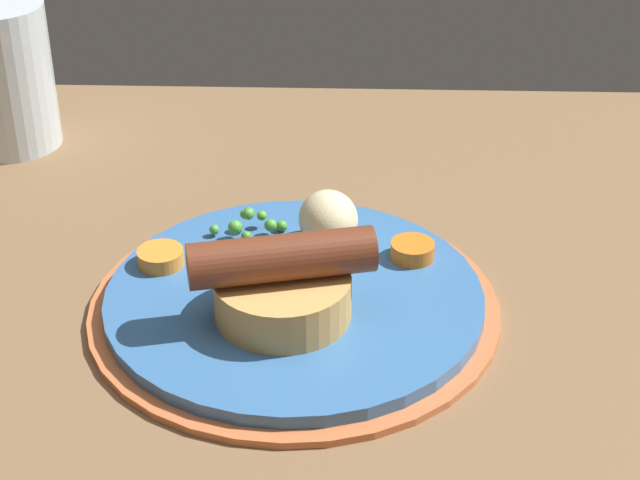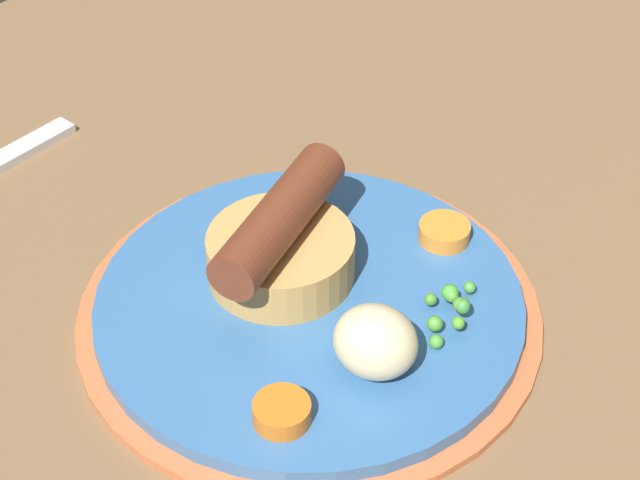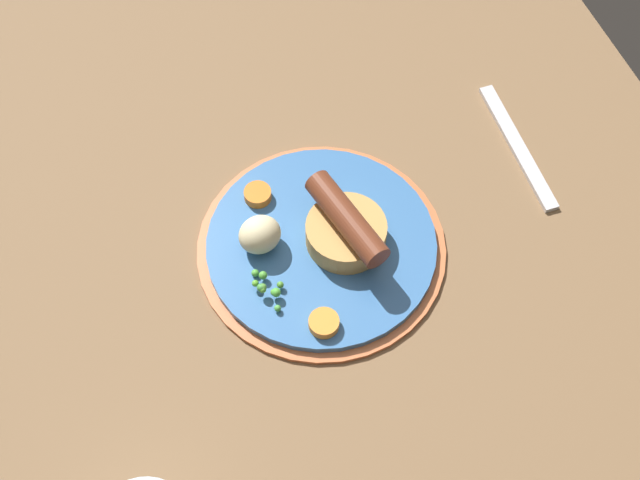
{
  "view_description": "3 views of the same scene",
  "coord_description": "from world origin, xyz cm",
  "px_view_note": "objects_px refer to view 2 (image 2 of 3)",
  "views": [
    {
      "loc": [
        -2.16,
        -52.76,
        42.4
      ],
      "look_at": [
        -4.14,
        5.67,
        7.14
      ],
      "focal_mm": 60.0,
      "sensor_mm": 36.0,
      "label": 1
    },
    {
      "loc": [
        27.98,
        31.3,
        45.78
      ],
      "look_at": [
        -7.68,
        2.89,
        6.97
      ],
      "focal_mm": 60.0,
      "sensor_mm": 36.0,
      "label": 2
    },
    {
      "loc": [
        -50.05,
        20.12,
        84.56
      ],
      "look_at": [
        -6.16,
        4.0,
        5.81
      ],
      "focal_mm": 50.0,
      "sensor_mm": 36.0,
      "label": 3
    }
  ],
  "objects_px": {
    "sausage_pudding": "(280,244)",
    "carrot_slice_2": "(444,232)",
    "carrot_slice_0": "(282,412)",
    "dinner_plate": "(309,309)",
    "potato_chunk_0": "(376,342)",
    "pea_pile": "(452,307)"
  },
  "relations": [
    {
      "from": "sausage_pudding",
      "to": "carrot_slice_2",
      "type": "xyz_separation_m",
      "value": [
        -0.08,
        0.06,
        -0.02
      ]
    },
    {
      "from": "sausage_pudding",
      "to": "carrot_slice_2",
      "type": "height_order",
      "value": "sausage_pudding"
    },
    {
      "from": "sausage_pudding",
      "to": "carrot_slice_0",
      "type": "height_order",
      "value": "sausage_pudding"
    },
    {
      "from": "dinner_plate",
      "to": "carrot_slice_2",
      "type": "distance_m",
      "value": 0.1
    },
    {
      "from": "potato_chunk_0",
      "to": "carrot_slice_2",
      "type": "xyz_separation_m",
      "value": [
        -0.11,
        -0.03,
        -0.01
      ]
    },
    {
      "from": "pea_pile",
      "to": "carrot_slice_0",
      "type": "distance_m",
      "value": 0.11
    },
    {
      "from": "carrot_slice_2",
      "to": "pea_pile",
      "type": "bearing_deg",
      "value": 36.57
    },
    {
      "from": "pea_pile",
      "to": "carrot_slice_0",
      "type": "xyz_separation_m",
      "value": [
        0.11,
        -0.03,
        -0.0
      ]
    },
    {
      "from": "dinner_plate",
      "to": "carrot_slice_0",
      "type": "distance_m",
      "value": 0.09
    },
    {
      "from": "dinner_plate",
      "to": "carrot_slice_0",
      "type": "bearing_deg",
      "value": 30.19
    },
    {
      "from": "dinner_plate",
      "to": "sausage_pudding",
      "type": "relative_size",
      "value": 2.27
    },
    {
      "from": "sausage_pudding",
      "to": "pea_pile",
      "type": "height_order",
      "value": "sausage_pudding"
    },
    {
      "from": "dinner_plate",
      "to": "pea_pile",
      "type": "xyz_separation_m",
      "value": [
        -0.03,
        0.07,
        0.02
      ]
    },
    {
      "from": "potato_chunk_0",
      "to": "carrot_slice_0",
      "type": "relative_size",
      "value": 1.52
    },
    {
      "from": "potato_chunk_0",
      "to": "dinner_plate",
      "type": "bearing_deg",
      "value": -108.4
    },
    {
      "from": "pea_pile",
      "to": "dinner_plate",
      "type": "bearing_deg",
      "value": -64.23
    },
    {
      "from": "potato_chunk_0",
      "to": "sausage_pudding",
      "type": "bearing_deg",
      "value": -106.7
    },
    {
      "from": "pea_pile",
      "to": "potato_chunk_0",
      "type": "relative_size",
      "value": 1.2
    },
    {
      "from": "dinner_plate",
      "to": "pea_pile",
      "type": "bearing_deg",
      "value": 115.77
    },
    {
      "from": "sausage_pudding",
      "to": "potato_chunk_0",
      "type": "height_order",
      "value": "sausage_pudding"
    },
    {
      "from": "dinner_plate",
      "to": "sausage_pudding",
      "type": "height_order",
      "value": "sausage_pudding"
    },
    {
      "from": "carrot_slice_0",
      "to": "sausage_pudding",
      "type": "bearing_deg",
      "value": -139.71
    }
  ]
}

